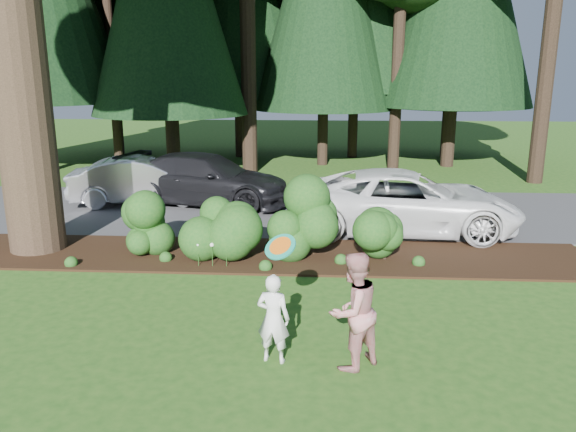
% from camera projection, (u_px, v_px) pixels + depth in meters
% --- Properties ---
extents(ground, '(80.00, 80.00, 0.00)m').
position_uv_depth(ground, '(203.00, 316.00, 9.59)').
color(ground, '#204C15').
rests_on(ground, ground).
extents(mulch_bed, '(16.00, 2.50, 0.05)m').
position_uv_depth(mulch_bed, '(233.00, 255.00, 12.73)').
color(mulch_bed, black).
rests_on(mulch_bed, ground).
extents(driveway, '(22.00, 6.00, 0.03)m').
position_uv_depth(driveway, '(255.00, 210.00, 16.84)').
color(driveway, '#38383A').
rests_on(driveway, ground).
extents(shrub_row, '(6.53, 1.60, 1.61)m').
position_uv_depth(shrub_row, '(266.00, 223.00, 12.38)').
color(shrub_row, '#164816').
rests_on(shrub_row, ground).
extents(lily_cluster, '(0.69, 0.09, 0.57)m').
position_uv_depth(lily_cluster, '(212.00, 246.00, 11.81)').
color(lily_cluster, '#164816').
rests_on(lily_cluster, ground).
extents(car_silver_wagon, '(4.63, 2.36, 1.46)m').
position_uv_depth(car_silver_wagon, '(143.00, 181.00, 17.47)').
color(car_silver_wagon, silver).
rests_on(car_silver_wagon, driveway).
extents(car_white_suv, '(5.83, 2.83, 1.60)m').
position_uv_depth(car_white_suv, '(406.00, 202.00, 14.34)').
color(car_white_suv, white).
rests_on(car_white_suv, driveway).
extents(car_dark_suv, '(5.71, 3.23, 1.56)m').
position_uv_depth(car_dark_suv, '(206.00, 179.00, 17.43)').
color(car_dark_suv, black).
rests_on(car_dark_suv, driveway).
extents(child, '(0.54, 0.41, 1.32)m').
position_uv_depth(child, '(273.00, 318.00, 7.95)').
color(child, white).
rests_on(child, ground).
extents(adult, '(1.04, 1.02, 1.69)m').
position_uv_depth(adult, '(353.00, 311.00, 7.76)').
color(adult, '#A81621').
rests_on(adult, ground).
extents(frisbee, '(0.51, 0.41, 0.40)m').
position_uv_depth(frisbee, '(280.00, 247.00, 7.77)').
color(frisbee, '#198C73').
rests_on(frisbee, ground).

